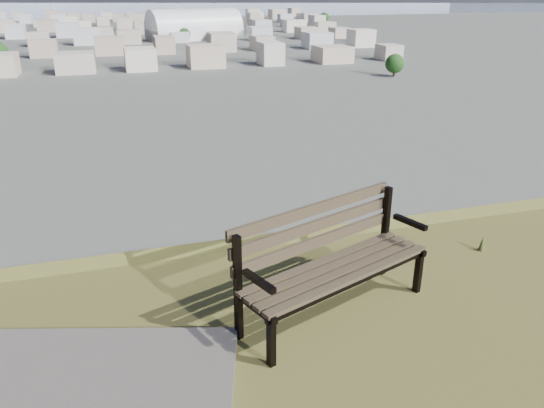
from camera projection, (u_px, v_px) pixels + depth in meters
name	position (u px, v px, depth m)	size (l,w,h in m)	color
park_bench	(329.00, 255.00, 4.73)	(1.96, 1.22, 0.98)	#403525
arena	(195.00, 30.00, 301.06)	(55.40, 34.23, 21.77)	silver
city_blocks	(106.00, 26.00, 360.04)	(395.00, 361.00, 7.00)	beige
city_trees	(56.00, 33.00, 285.65)	(406.52, 387.20, 9.98)	#332519
bay_water	(102.00, 7.00, 809.12)	(2400.00, 700.00, 0.12)	#8692AB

